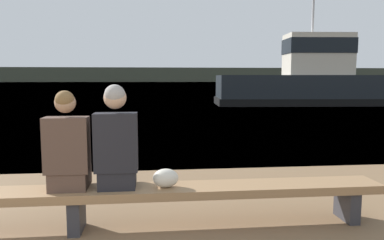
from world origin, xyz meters
TOP-DOWN VIEW (x-y plane):
  - water_surface at (0.00, 124.87)m, footprint 240.00×240.00m
  - far_shoreline at (0.00, 163.75)m, footprint 600.00×12.00m
  - bench_main at (0.33, 2.45)m, footprint 6.34×0.43m
  - person_left at (0.26, 2.46)m, footprint 0.42×0.41m
  - person_right at (0.74, 2.46)m, footprint 0.42×0.41m
  - shopping_bag at (1.23, 2.43)m, footprint 0.26×0.18m
  - tugboat_red at (10.28, 19.71)m, footprint 10.89×4.15m

SIDE VIEW (x-z plane):
  - water_surface at x=0.00m, z-range 0.00..0.00m
  - bench_main at x=0.33m, z-range 0.14..0.56m
  - shopping_bag at x=1.23m, z-range 0.43..0.62m
  - person_left at x=0.26m, z-range 0.35..1.34m
  - person_right at x=0.74m, z-range 0.37..1.42m
  - tugboat_red at x=10.28m, z-range -1.89..4.45m
  - far_shoreline at x=0.00m, z-range 0.00..6.05m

